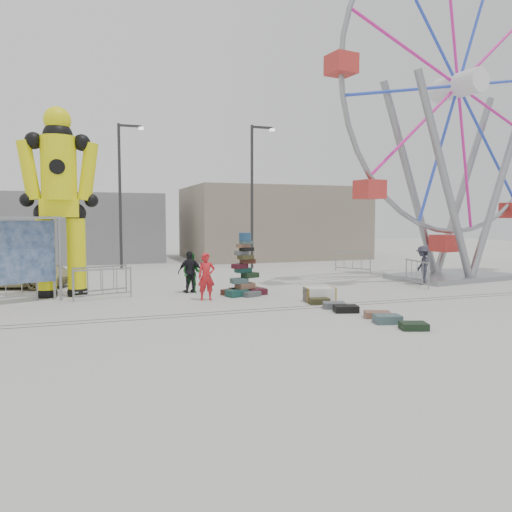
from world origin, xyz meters
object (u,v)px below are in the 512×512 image
object	(u,v)px
ferris_wheel	(457,111)
steamer_trunk	(320,295)
crash_test_dummy	(60,195)
barricade_dummy_b	(103,284)
parked_suv	(13,272)
pedestrian_black	(190,272)
pedestrian_grey	(423,265)
barricade_wheel_front	(417,273)
lamp_post_right	(254,189)
barricade_dummy_a	(6,287)
pedestrian_red	(206,277)
barricade_dummy_c	(101,280)
suitcase_tower	(244,278)
lamp_post_left	(122,188)
pedestrian_green	(191,273)
barricade_wheel_back	(353,261)

from	to	relation	value
ferris_wheel	steamer_trunk	distance (m)	12.13
crash_test_dummy	barricade_dummy_b	bearing A→B (deg)	-36.24
parked_suv	pedestrian_black	bearing A→B (deg)	-101.91
pedestrian_black	pedestrian_grey	xyz separation A→B (m)	(9.91, -1.02, 0.03)
barricade_wheel_front	pedestrian_black	bearing A→B (deg)	92.34
lamp_post_right	barricade_dummy_a	size ratio (longest dim) A/B	4.00
pedestrian_red	parked_suv	distance (m)	8.84
crash_test_dummy	pedestrian_black	bearing A→B (deg)	-5.10
lamp_post_right	pedestrian_grey	xyz separation A→B (m)	(4.57, -8.88, -3.65)
barricade_dummy_a	barricade_dummy_c	distance (m)	3.18
lamp_post_right	barricade_dummy_c	bearing A→B (deg)	-139.62
lamp_post_right	parked_suv	world-z (taller)	lamp_post_right
suitcase_tower	ferris_wheel	size ratio (longest dim) A/B	0.15
crash_test_dummy	steamer_trunk	bearing A→B (deg)	-23.30
lamp_post_left	barricade_dummy_c	world-z (taller)	lamp_post_left
crash_test_dummy	barricade_dummy_c	distance (m)	3.42
barricade_dummy_c	parked_suv	distance (m)	4.67
pedestrian_red	pedestrian_grey	bearing A→B (deg)	7.32
barricade_wheel_front	pedestrian_grey	world-z (taller)	pedestrian_grey
steamer_trunk	pedestrian_green	size ratio (longest dim) A/B	0.66
barricade_wheel_back	pedestrian_red	bearing A→B (deg)	-89.98
suitcase_tower	ferris_wheel	xyz separation A→B (m)	(10.77, 1.36, 7.10)
steamer_trunk	parked_suv	distance (m)	12.63
barricade_dummy_a	barricade_wheel_back	size ratio (longest dim) A/B	1.00
barricade_wheel_back	pedestrian_green	world-z (taller)	pedestrian_green
suitcase_tower	barricade_wheel_back	bearing A→B (deg)	22.95
pedestrian_grey	pedestrian_black	bearing A→B (deg)	-73.74
barricade_dummy_a	pedestrian_green	bearing A→B (deg)	-17.48
barricade_dummy_a	pedestrian_grey	world-z (taller)	pedestrian_grey
crash_test_dummy	barricade_dummy_c	world-z (taller)	crash_test_dummy
ferris_wheel	parked_suv	world-z (taller)	ferris_wheel
pedestrian_red	crash_test_dummy	bearing A→B (deg)	154.14
suitcase_tower	ferris_wheel	world-z (taller)	ferris_wheel
lamp_post_right	barricade_dummy_b	world-z (taller)	lamp_post_right
barricade_dummy_a	pedestrian_grey	size ratio (longest dim) A/B	1.20
crash_test_dummy	pedestrian_red	distance (m)	6.10
lamp_post_right	pedestrian_black	world-z (taller)	lamp_post_right
pedestrian_red	pedestrian_green	bearing A→B (deg)	95.73
barricade_dummy_b	pedestrian_black	distance (m)	3.26
lamp_post_left	barricade_dummy_a	xyz separation A→B (m)	(-4.67, -10.06, -3.93)
pedestrian_green	pedestrian_grey	world-z (taller)	pedestrian_grey
barricade_dummy_c	pedestrian_grey	world-z (taller)	pedestrian_grey
lamp_post_right	barricade_dummy_b	xyz separation A→B (m)	(-8.56, -8.33, -3.93)
barricade_wheel_front	parked_suv	size ratio (longest dim) A/B	0.43
steamer_trunk	barricade_wheel_front	size ratio (longest dim) A/B	0.51
lamp_post_right	pedestrian_black	xyz separation A→B (m)	(-5.34, -7.86, -3.68)
barricade_dummy_b	barricade_wheel_back	world-z (taller)	same
steamer_trunk	pedestrian_red	bearing A→B (deg)	164.01
pedestrian_black	lamp_post_left	bearing A→B (deg)	-82.20
crash_test_dummy	steamer_trunk	size ratio (longest dim) A/B	6.92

